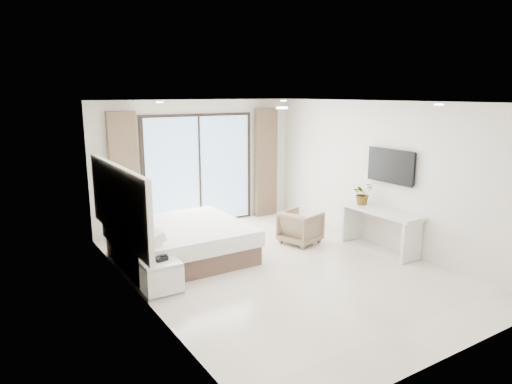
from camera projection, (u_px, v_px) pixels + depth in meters
ground at (281, 268)px, 7.53m from camera, size 6.20×6.20×0.00m
room_shell at (243, 168)px, 7.82m from camera, size 4.62×6.22×2.72m
bed at (180, 242)px, 7.88m from camera, size 2.15×2.05×0.74m
nightstand at (161, 278)px, 6.53m from camera, size 0.54×0.44×0.48m
phone at (161, 259)px, 6.53m from camera, size 0.20×0.17×0.06m
console_desk at (380, 221)px, 8.29m from camera, size 0.50×1.60×0.77m
plant at (362, 196)px, 8.60m from camera, size 0.40×0.44×0.33m
armchair at (301, 226)px, 8.74m from camera, size 0.78×0.81×0.69m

